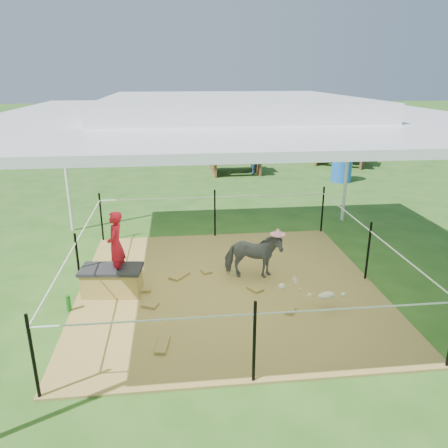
{
  "coord_description": "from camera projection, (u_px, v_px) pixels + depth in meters",
  "views": [
    {
      "loc": [
        -0.76,
        -6.13,
        3.21
      ],
      "look_at": [
        0.0,
        0.6,
        0.85
      ],
      "focal_mm": 35.0,
      "sensor_mm": 36.0,
      "label": 1
    }
  ],
  "objects": [
    {
      "name": "ground",
      "position": [
        228.0,
        287.0,
        6.89
      ],
      "size": [
        90.0,
        90.0,
        0.0
      ],
      "primitive_type": "plane",
      "color": "#2D5919",
      "rests_on": "ground"
    },
    {
      "name": "hay_patch",
      "position": [
        228.0,
        286.0,
        6.88
      ],
      "size": [
        4.6,
        4.6,
        0.03
      ],
      "primitive_type": "cube",
      "color": "brown",
      "rests_on": "ground"
    },
    {
      "name": "canopy_tent",
      "position": [
        229.0,
        112.0,
        6.0
      ],
      "size": [
        6.3,
        6.3,
        2.9
      ],
      "color": "silver",
      "rests_on": "ground"
    },
    {
      "name": "rope_fence",
      "position": [
        228.0,
        250.0,
        6.67
      ],
      "size": [
        4.54,
        4.54,
        1.0
      ],
      "color": "black",
      "rests_on": "ground"
    },
    {
      "name": "straw_bale",
      "position": [
        112.0,
        282.0,
        6.58
      ],
      "size": [
        0.89,
        0.52,
        0.38
      ],
      "primitive_type": "cube",
      "rotation": [
        0.0,
        0.0,
        -0.11
      ],
      "color": "olive",
      "rests_on": "hay_patch"
    },
    {
      "name": "dark_cloth",
      "position": [
        111.0,
        269.0,
        6.51
      ],
      "size": [
        0.95,
        0.57,
        0.05
      ],
      "primitive_type": "cube",
      "rotation": [
        0.0,
        0.0,
        -0.11
      ],
      "color": "black",
      "rests_on": "straw_bale"
    },
    {
      "name": "woman",
      "position": [
        115.0,
        239.0,
        6.36
      ],
      "size": [
        0.28,
        0.4,
        1.02
      ],
      "primitive_type": "imported",
      "rotation": [
        0.0,
        0.0,
        -1.68
      ],
      "color": "red",
      "rests_on": "straw_bale"
    },
    {
      "name": "green_bottle",
      "position": [
        69.0,
        303.0,
        6.12
      ],
      "size": [
        0.07,
        0.07,
        0.24
      ],
      "primitive_type": "cylinder",
      "rotation": [
        0.0,
        0.0,
        -0.11
      ],
      "color": "#16651B",
      "rests_on": "hay_patch"
    },
    {
      "name": "pony",
      "position": [
        253.0,
        256.0,
        7.02
      ],
      "size": [
        0.96,
        0.53,
        0.77
      ],
      "primitive_type": "imported",
      "rotation": [
        0.0,
        0.0,
        1.45
      ],
      "color": "#525257",
      "rests_on": "hay_patch"
    },
    {
      "name": "pink_hat",
      "position": [
        254.0,
        230.0,
        6.87
      ],
      "size": [
        0.24,
        0.24,
        0.11
      ],
      "primitive_type": "cylinder",
      "color": "pink",
      "rests_on": "pony"
    },
    {
      "name": "foal",
      "position": [
        327.0,
        294.0,
        6.15
      ],
      "size": [
        0.88,
        0.6,
        0.45
      ],
      "primitive_type": null,
      "rotation": [
        0.0,
        0.0,
        0.21
      ],
      "color": "beige",
      "rests_on": "hay_patch"
    },
    {
      "name": "trash_barrel",
      "position": [
        342.0,
        166.0,
        13.43
      ],
      "size": [
        0.68,
        0.68,
        0.95
      ],
      "primitive_type": "cylinder",
      "rotation": [
        0.0,
        0.0,
        -0.11
      ],
      "color": "blue",
      "rests_on": "ground"
    },
    {
      "name": "picnic_table_near",
      "position": [
        235.0,
        161.0,
        14.6
      ],
      "size": [
        1.93,
        1.43,
        0.78
      ],
      "primitive_type": "cube",
      "rotation": [
        0.0,
        0.0,
        0.04
      ],
      "color": "brown",
      "rests_on": "ground"
    },
    {
      "name": "picnic_table_far",
      "position": [
        342.0,
        153.0,
        15.93
      ],
      "size": [
        2.48,
        2.28,
        0.84
      ],
      "primitive_type": "cube",
      "rotation": [
        0.0,
        0.0,
        -0.53
      ],
      "color": "brown",
      "rests_on": "ground"
    },
    {
      "name": "distant_person",
      "position": [
        254.0,
        158.0,
        14.49
      ],
      "size": [
        0.54,
        0.44,
        1.02
      ],
      "primitive_type": "imported",
      "rotation": [
        0.0,
        0.0,
        3.26
      ],
      "color": "teal",
      "rests_on": "ground"
    }
  ]
}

